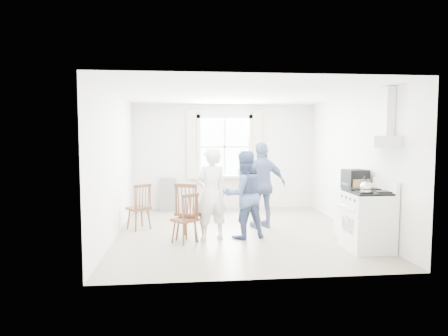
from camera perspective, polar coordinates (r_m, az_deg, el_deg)
The scene contains 17 objects.
room_shell at distance 7.48m, azimuth 2.03°, elevation 0.58°, with size 4.62×5.12×2.64m.
window_assembly at distance 9.89m, azimuth 0.10°, elevation 2.54°, with size 1.88×0.24×1.70m.
range_hood at distance 6.78m, azimuth 21.37°, elevation 4.92°, with size 0.45×0.76×0.94m.
shelf_unit at distance 9.83m, azimuth -7.99°, elevation -3.74°, with size 0.40×0.30×0.80m, color gray.
gas_stove at distance 6.85m, azimuth 19.80°, elevation -6.98°, with size 0.68×0.76×1.12m.
kettle at distance 6.54m, azimuth 19.64°, elevation -2.59°, with size 0.18×0.18×0.26m.
low_cabinet at distance 7.50m, azimuth 17.96°, elevation -6.18°, with size 0.50×0.55×0.90m, color silver.
stereo_stack at distance 7.36m, azimuth 18.24°, elevation -1.52°, with size 0.42×0.39×0.34m.
cardboard_box at distance 7.26m, azimuth 18.88°, elevation -2.23°, with size 0.29×0.20×0.18m, color olive.
windsor_chair_a at distance 7.91m, azimuth -11.75°, elevation -4.74°, with size 0.53×0.52×0.91m.
windsor_chair_b at distance 7.00m, azimuth -5.25°, elevation -5.33°, with size 0.56×0.55×1.01m.
windsor_chair_c at distance 6.80m, azimuth -5.13°, elevation -6.40°, with size 0.51×0.51×0.87m.
person_left at distance 6.99m, azimuth -1.85°, elevation -3.71°, with size 0.59×0.59×1.63m, color white.
person_mid at distance 7.12m, azimuth 2.85°, elevation -3.82°, with size 0.76×0.76×1.56m, color #475884.
person_right at distance 7.94m, azimuth 5.49°, elevation -2.43°, with size 1.00×1.00×1.71m, color navy.
potted_plant at distance 9.88m, azimuth 2.37°, elevation -0.06°, with size 0.18×0.18×0.33m, color #306E35.
windsor_chair_d at distance 9.37m, azimuth -1.60°, elevation -3.16°, with size 0.50×0.49×0.91m.
Camera 1 is at (-1.02, -7.39, 1.84)m, focal length 32.00 mm.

